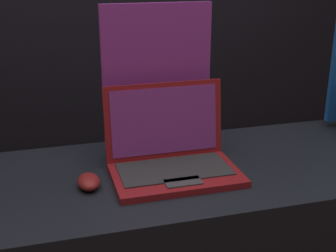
{
  "coord_description": "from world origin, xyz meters",
  "views": [
    {
      "loc": [
        -0.35,
        -0.98,
        1.54
      ],
      "look_at": [
        0.0,
        0.3,
        1.06
      ],
      "focal_mm": 50.0,
      "sensor_mm": 36.0,
      "label": 1
    }
  ],
  "objects": [
    {
      "name": "laptop_middle",
      "position": [
        0.01,
        0.3,
        0.97
      ],
      "size": [
        0.38,
        0.28,
        0.26
      ],
      "color": "maroon",
      "rests_on": "display_counter"
    },
    {
      "name": "mouse_middle",
      "position": [
        -0.25,
        0.25,
        0.93
      ],
      "size": [
        0.06,
        0.1,
        0.04
      ],
      "color": "maroon",
      "rests_on": "display_counter"
    },
    {
      "name": "promo_stand_middle",
      "position": [
        0.01,
        0.47,
        1.15
      ],
      "size": [
        0.36,
        0.07,
        0.5
      ],
      "color": "black",
      "rests_on": "display_counter"
    }
  ]
}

